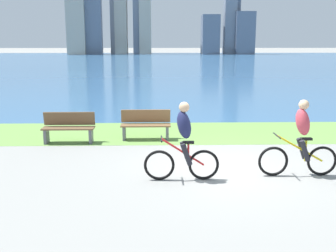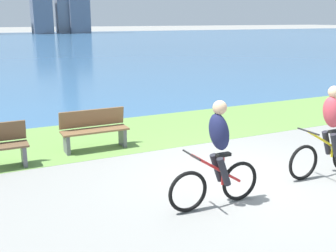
% 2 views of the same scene
% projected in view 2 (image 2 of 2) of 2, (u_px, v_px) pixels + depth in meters
% --- Properties ---
extents(ground_plane, '(300.00, 300.00, 0.00)m').
position_uv_depth(ground_plane, '(237.00, 178.00, 7.64)').
color(ground_plane, gray).
extents(grass_strip_bayside, '(120.00, 3.23, 0.01)m').
position_uv_depth(grass_strip_bayside, '(154.00, 130.00, 10.94)').
color(grass_strip_bayside, '#6B9947').
rests_on(grass_strip_bayside, ground).
extents(bay_water_surface, '(300.00, 83.11, 0.00)m').
position_uv_depth(bay_water_surface, '(5.00, 44.00, 48.46)').
color(bay_water_surface, '#386693').
rests_on(bay_water_surface, ground).
extents(cyclist_lead, '(1.62, 0.52, 1.70)m').
position_uv_depth(cyclist_lead, '(217.00, 155.00, 6.33)').
color(cyclist_lead, black).
rests_on(cyclist_lead, ground).
extents(cyclist_trailing, '(1.76, 0.52, 1.71)m').
position_uv_depth(cyclist_trailing, '(329.00, 132.00, 7.61)').
color(cyclist_trailing, black).
rests_on(cyclist_trailing, ground).
extents(bench_far_along_path, '(1.50, 0.47, 0.90)m').
position_uv_depth(bench_far_along_path, '(94.00, 130.00, 9.26)').
color(bench_far_along_path, brown).
rests_on(bench_far_along_path, ground).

